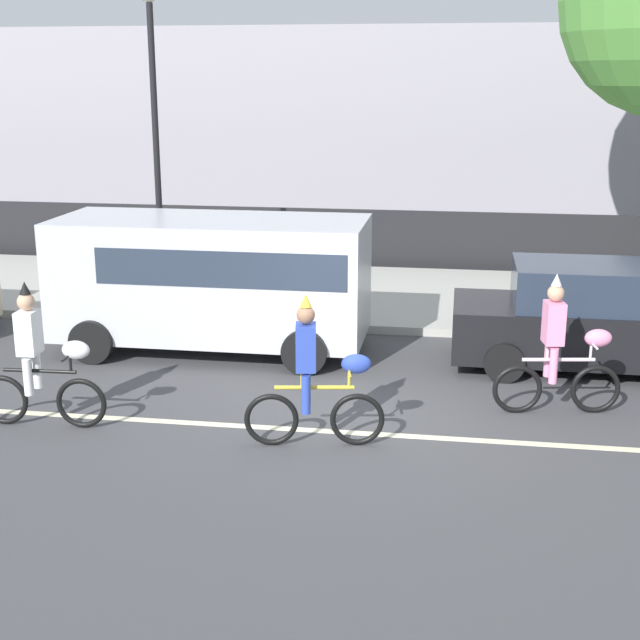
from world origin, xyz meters
TOP-DOWN VIEW (x-y plane):
  - ground_plane at (0.00, 0.00)m, footprint 80.00×80.00m
  - road_centre_line at (0.00, -0.50)m, footprint 36.00×0.14m
  - sidewalk_curb at (0.00, 6.50)m, footprint 60.00×5.00m
  - fence_line at (0.00, 9.40)m, footprint 40.00×0.08m
  - building_backdrop at (-0.19, 18.00)m, footprint 28.00×8.00m
  - parade_cyclist_zebra at (-3.87, -0.88)m, footprint 1.72×0.50m
  - parade_cyclist_cobalt at (-0.30, -0.95)m, footprint 1.71×0.53m
  - parade_cyclist_pink at (2.73, 0.64)m, footprint 1.71×0.53m
  - parked_van_silver at (-2.53, 2.70)m, footprint 5.00×2.22m
  - parked_car_black at (3.33, 2.67)m, footprint 4.10×1.92m
  - street_lamp_post at (-4.34, 5.27)m, footprint 0.36×0.36m

SIDE VIEW (x-z plane):
  - ground_plane at x=0.00m, z-range 0.00..0.00m
  - road_centre_line at x=0.00m, z-range 0.00..0.01m
  - sidewalk_curb at x=0.00m, z-range 0.00..0.15m
  - fence_line at x=0.00m, z-range 0.00..1.40m
  - parked_car_black at x=3.33m, z-range -0.04..1.60m
  - parade_cyclist_zebra at x=-3.87m, z-range -0.12..1.80m
  - parade_cyclist_cobalt at x=-0.30m, z-range -0.12..1.80m
  - parade_cyclist_pink at x=2.73m, z-range -0.12..1.80m
  - parked_van_silver at x=-2.53m, z-range 0.19..2.37m
  - building_backdrop at x=-0.19m, z-range 0.00..5.72m
  - street_lamp_post at x=-4.34m, z-range 1.06..6.92m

